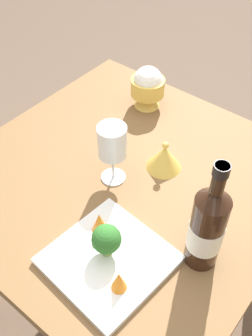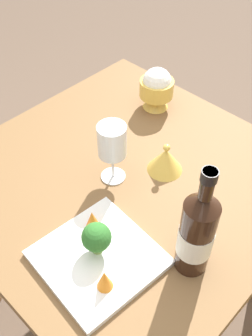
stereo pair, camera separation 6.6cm
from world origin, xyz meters
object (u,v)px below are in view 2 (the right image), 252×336
object	(u,v)px
rice_bowl	(157,88)
carrot_garnish_left	(105,279)
wine_bottle	(197,233)
rice_bowl_lid	(165,160)
broccoli_floret	(97,238)
wine_glass	(112,142)
serving_plate	(98,258)
carrot_garnish_right	(92,220)

from	to	relation	value
rice_bowl	carrot_garnish_left	xyz separation A→B (m)	(-0.35, 0.57, -0.03)
rice_bowl	wine_bottle	bearing A→B (deg)	138.81
rice_bowl_lid	broccoli_floret	distance (m)	0.33
rice_bowl_lid	broccoli_floret	xyz separation A→B (m)	(-0.07, 0.32, 0.03)
wine_bottle	rice_bowl_lid	world-z (taller)	wine_bottle
wine_glass	serving_plate	xyz separation A→B (m)	(-0.16, 0.21, -0.12)
wine_bottle	wine_glass	world-z (taller)	wine_bottle
serving_plate	rice_bowl	bearing A→B (deg)	-61.48
rice_bowl	carrot_garnish_right	xyz separation A→B (m)	(-0.22, 0.49, -0.03)
wine_bottle	carrot_garnish_left	world-z (taller)	wine_bottle
broccoli_floret	carrot_garnish_left	world-z (taller)	broccoli_floret
rice_bowl	rice_bowl_lid	xyz separation A→B (m)	(-0.21, 0.20, -0.04)
carrot_garnish_left	wine_bottle	bearing A→B (deg)	-117.03
carrot_garnish_right	carrot_garnish_left	bearing A→B (deg)	146.82
rice_bowl	carrot_garnish_right	size ratio (longest dim) A/B	2.30
serving_plate	wine_bottle	bearing A→B (deg)	-138.14
rice_bowl_lid	broccoli_floret	world-z (taller)	broccoli_floret
carrot_garnish_left	carrot_garnish_right	bearing A→B (deg)	-33.18
wine_glass	serving_plate	world-z (taller)	wine_glass
carrot_garnish_left	carrot_garnish_right	distance (m)	0.16
rice_bowl_lid	serving_plate	xyz separation A→B (m)	(-0.08, 0.33, -0.03)
wine_bottle	serving_plate	bearing A→B (deg)	41.86
rice_bowl_lid	serving_plate	world-z (taller)	rice_bowl_lid
wine_bottle	broccoli_floret	xyz separation A→B (m)	(0.17, 0.13, -0.05)
rice_bowl_lid	serving_plate	distance (m)	0.34
wine_glass	broccoli_floret	distance (m)	0.26
rice_bowl	serving_plate	size ratio (longest dim) A/B	0.52
carrot_garnish_left	wine_glass	bearing A→B (deg)	-47.56
carrot_garnish_right	broccoli_floret	bearing A→B (deg)	146.66
wine_bottle	rice_bowl	distance (m)	0.59
rice_bowl	serving_plate	world-z (taller)	rice_bowl
wine_glass	rice_bowl_lid	world-z (taller)	wine_glass
wine_glass	rice_bowl_lid	size ratio (longest dim) A/B	1.79
wine_bottle	wine_glass	bearing A→B (deg)	-11.87
wine_bottle	rice_bowl_lid	xyz separation A→B (m)	(0.24, -0.19, -0.08)
wine_bottle	wine_glass	size ratio (longest dim) A/B	1.70
rice_bowl	carrot_garnish_left	world-z (taller)	rice_bowl
wine_glass	broccoli_floret	size ratio (longest dim) A/B	2.09
wine_bottle	carrot_garnish_left	xyz separation A→B (m)	(0.09, 0.18, -0.07)
broccoli_floret	rice_bowl	bearing A→B (deg)	-62.05
rice_bowl_lid	carrot_garnish_right	world-z (taller)	rice_bowl_lid
rice_bowl	carrot_garnish_right	bearing A→B (deg)	114.71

